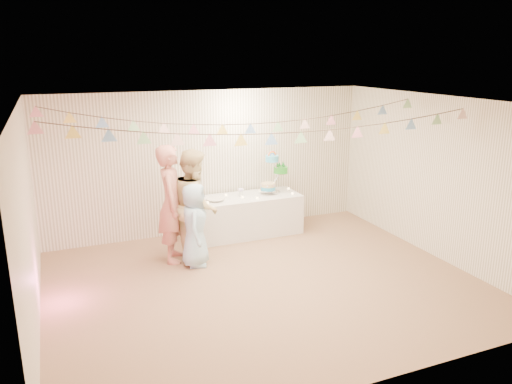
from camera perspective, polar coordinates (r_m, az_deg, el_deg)
name	(u,v)px	position (r m, az deg, el deg)	size (l,w,h in m)	color
floor	(264,283)	(7.34, 0.97, -10.41)	(6.00, 6.00, 0.00)	#836047
ceiling	(265,102)	(6.63, 1.07, 10.25)	(6.00, 6.00, 0.00)	white
back_wall	(210,162)	(9.15, -5.25, 3.40)	(6.00, 6.00, 0.00)	white
front_wall	(372,266)	(4.82, 13.08, -8.22)	(6.00, 6.00, 0.00)	white
left_wall	(27,225)	(6.36, -24.68, -3.43)	(5.00, 5.00, 0.00)	white
right_wall	(436,177)	(8.49, 19.93, 1.58)	(5.00, 5.00, 0.00)	white
table	(248,215)	(9.14, -0.97, -2.66)	(1.92, 0.77, 0.72)	silver
cake_stand	(274,172)	(9.19, 2.09, 2.33)	(0.66, 0.39, 0.73)	silver
cake_bottom	(268,188)	(9.14, 1.37, 0.46)	(0.31, 0.31, 0.15)	#2992C0
cake_middle	(281,170)	(9.34, 2.86, 2.48)	(0.27, 0.27, 0.22)	#239821
cake_top_tier	(272,158)	(9.08, 1.84, 3.86)	(0.25, 0.25, 0.19)	#41A9CD
platter	(215,199)	(8.78, -4.66, -0.75)	(0.32, 0.32, 0.02)	white
posy	(241,191)	(9.01, -1.74, 0.16)	(0.13, 0.13, 0.15)	white
person_adult_a	(172,204)	(7.94, -9.58, -1.33)	(0.69, 0.45, 1.88)	tan
person_adult_b	(195,205)	(7.97, -7.01, -1.47)	(0.87, 0.68, 1.80)	#D3BB81
person_child	(195,225)	(7.77, -7.03, -3.76)	(0.64, 0.42, 1.32)	#A1CAE4
bunting_back	(236,112)	(7.67, -2.27, 9.07)	(5.60, 1.10, 0.40)	pink
bunting_front	(271,125)	(6.48, 1.77, 7.63)	(5.60, 0.90, 0.36)	#72A5E5
tealight_0	(208,202)	(8.64, -5.55, -1.20)	(0.04, 0.04, 0.03)	#FFD88C
tealight_1	(226,195)	(9.08, -3.46, -0.34)	(0.04, 0.04, 0.03)	#FFD88C
tealight_2	(257,198)	(8.87, 0.14, -0.69)	(0.04, 0.04, 0.03)	#FFD88C
tealight_3	(260,191)	(9.35, 0.52, 0.17)	(0.04, 0.04, 0.03)	#FFD88C
tealight_4	(292,193)	(9.20, 4.19, -0.14)	(0.04, 0.04, 0.03)	#FFD88C
tealight_5	(288,188)	(9.51, 3.73, 0.40)	(0.04, 0.04, 0.03)	#FFD88C
tealight_6	(243,197)	(8.92, -1.54, -0.59)	(0.04, 0.04, 0.03)	#FFD88C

